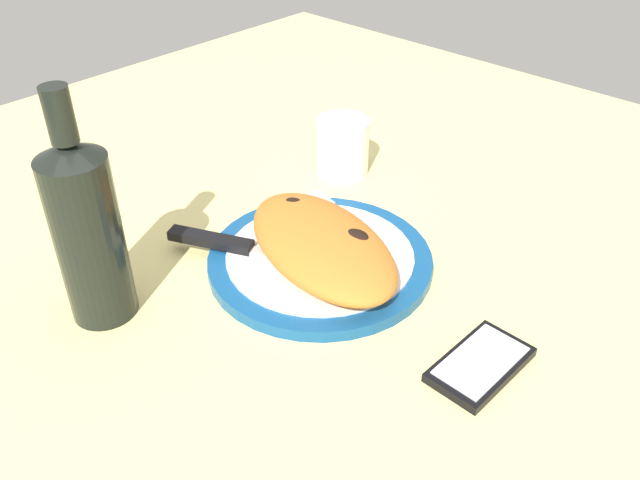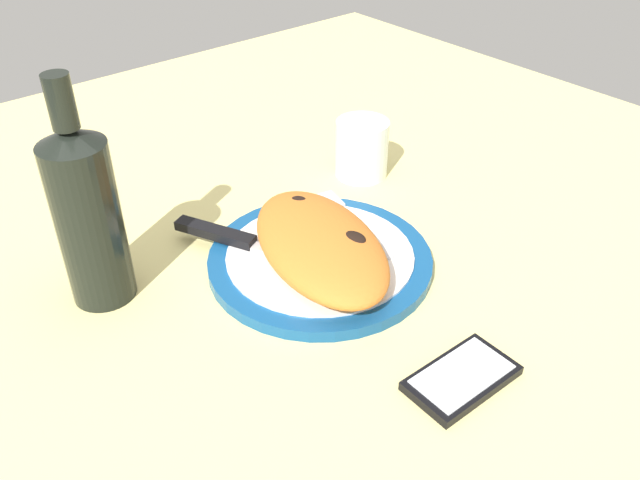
{
  "view_description": "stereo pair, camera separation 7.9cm",
  "coord_description": "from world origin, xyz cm",
  "views": [
    {
      "loc": [
        -44.13,
        47.74,
        49.25
      ],
      "look_at": [
        0.0,
        0.0,
        3.79
      ],
      "focal_mm": 37.48,
      "sensor_mm": 36.0,
      "label": 1
    },
    {
      "loc": [
        -49.61,
        42.02,
        49.25
      ],
      "look_at": [
        0.0,
        0.0,
        3.79
      ],
      "focal_mm": 37.48,
      "sensor_mm": 36.0,
      "label": 2
    }
  ],
  "objects": [
    {
      "name": "ground_plane",
      "position": [
        0.0,
        0.0,
        -1.5
      ],
      "size": [
        150.0,
        150.0,
        3.0
      ],
      "primitive_type": "cube",
      "color": "#E5D684"
    },
    {
      "name": "plate",
      "position": [
        0.0,
        0.0,
        0.86
      ],
      "size": [
        27.18,
        27.18,
        1.79
      ],
      "color": "navy",
      "rests_on": "ground_plane"
    },
    {
      "name": "calzone",
      "position": [
        -1.13,
        0.93,
        4.18
      ],
      "size": [
        27.29,
        19.89,
        4.74
      ],
      "color": "orange",
      "rests_on": "plate"
    },
    {
      "name": "fork",
      "position": [
        3.49,
        -7.83,
        1.99
      ],
      "size": [
        16.9,
        5.27,
        0.4
      ],
      "color": "silver",
      "rests_on": "plate"
    },
    {
      "name": "knife",
      "position": [
        8.85,
        6.55,
        2.3
      ],
      "size": [
        21.63,
        11.16,
        1.2
      ],
      "color": "silver",
      "rests_on": "plate"
    },
    {
      "name": "smartphone",
      "position": [
        -23.54,
        1.66,
        0.56
      ],
      "size": [
        6.63,
        11.32,
        1.16
      ],
      "color": "black",
      "rests_on": "ground_plane"
    },
    {
      "name": "water_glass",
      "position": [
        13.45,
        -19.44,
        3.68
      ],
      "size": [
        7.74,
        7.74,
        8.47
      ],
      "color": "silver",
      "rests_on": "ground_plane"
    },
    {
      "name": "wine_bottle",
      "position": [
        11.98,
        22.32,
        10.91
      ],
      "size": [
        7.1,
        7.1,
        26.38
      ],
      "color": "black",
      "rests_on": "ground_plane"
    }
  ]
}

